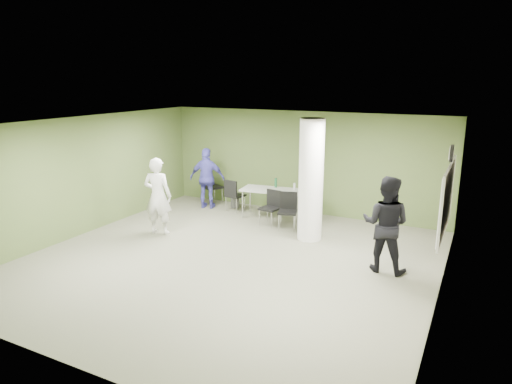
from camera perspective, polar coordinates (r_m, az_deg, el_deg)
The scene contains 17 objects.
floor at distance 9.52m, azimuth -3.33°, elevation -8.56°, with size 8.00×8.00×0.00m, color #595B48.
ceiling at distance 8.83m, azimuth -3.59°, elevation 8.46°, with size 8.00×8.00×0.00m, color white.
wall_back at distance 12.60m, azimuth 5.76°, elevation 3.68°, with size 8.00×0.02×2.80m, color #4D602D.
wall_left at distance 11.57m, azimuth -20.84°, elevation 1.89°, with size 0.02×8.00×2.80m, color #4D602D.
wall_right_cream at distance 7.92m, azimuth 22.48°, elevation -3.62°, with size 0.02×8.00×2.80m, color beige.
column at distance 10.42m, azimuth 6.88°, elevation 1.46°, with size 0.56×0.56×2.80m, color silver.
whiteboard at distance 9.05m, azimuth 22.71°, elevation -0.84°, with size 0.05×2.30×1.30m.
wall_clock at distance 8.89m, azimuth 23.24°, elevation 4.46°, with size 0.06×0.32×0.32m.
folding_table at distance 12.11m, azimuth 2.14°, elevation 0.11°, with size 1.74×0.93×1.04m.
wastebasket at distance 13.25m, azimuth -2.62°, elevation -1.31°, with size 0.25×0.25×0.29m, color #4C4C4C.
chair_back_left at distance 13.61m, azimuth -5.81°, elevation 0.98°, with size 0.67×0.67×1.01m.
chair_back_right at distance 12.74m, azimuth -2.85°, elevation -0.13°, with size 0.53×0.53×0.92m.
chair_table_left at distance 11.64m, azimuth 1.92°, elevation -1.60°, with size 0.50×0.50×0.88m.
chair_table_right at distance 11.35m, azimuth 4.01°, elevation -1.97°, with size 0.56×0.56×0.91m.
woman_white at distance 11.09m, azimuth -12.18°, elevation -0.50°, with size 0.68×0.44×1.86m, color silver.
man_black at distance 9.08m, azimuth 15.90°, elevation -3.90°, with size 0.91×0.71×1.88m, color black.
man_blue at distance 13.09m, azimuth -6.10°, elevation 1.70°, with size 1.02×0.43×1.74m, color #4241A1.
Camera 1 is at (4.45, -7.57, 3.66)m, focal length 32.00 mm.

